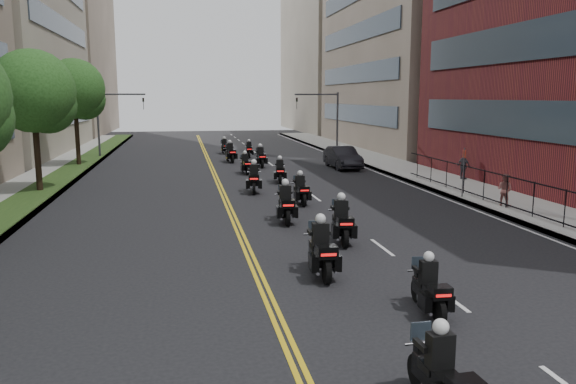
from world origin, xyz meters
name	(u,v)px	position (x,y,z in m)	size (l,w,h in m)	color
sidewalk_right	(432,178)	(12.00, 25.00, 0.07)	(4.00, 90.00, 0.15)	gray
sidewalk_left	(29,190)	(-12.00, 25.00, 0.07)	(4.00, 90.00, 0.15)	gray
grass_strip	(44,187)	(-11.20, 25.00, 0.17)	(2.00, 90.00, 0.04)	#213C16
building_right_far	(344,46)	(21.50, 78.00, 13.00)	(15.00, 28.00, 26.00)	gray
building_left_far	(45,40)	(-22.00, 78.00, 13.00)	(16.00, 28.00, 26.00)	#766756
iron_fence	(549,204)	(11.00, 12.00, 0.90)	(0.05, 28.00, 1.50)	black
street_trees	(5,98)	(-11.05, 18.61, 5.13)	(4.40, 38.40, 7.98)	black
traffic_signal_right	(327,113)	(9.54, 42.00, 3.70)	(4.09, 0.20, 5.60)	#3F3F44
traffic_signal_left	(109,115)	(-9.54, 42.00, 3.70)	(4.09, 0.20, 5.60)	#3F3F44
motorcycle_0	(443,378)	(0.54, -0.08, 0.63)	(0.52, 2.17, 1.60)	black
motorcycle_1	(429,290)	(2.20, 4.03, 0.60)	(0.51, 2.06, 1.52)	black
motorcycle_2	(321,252)	(0.36, 7.38, 0.72)	(0.58, 2.47, 1.82)	black
motorcycle_3	(342,223)	(2.00, 10.93, 0.71)	(0.70, 2.44, 1.80)	black
motorcycle_4	(286,205)	(0.63, 14.57, 0.72)	(0.64, 2.46, 1.81)	black
motorcycle_5	(301,191)	(2.07, 18.37, 0.65)	(0.51, 2.23, 1.65)	black
motorcycle_6	(254,180)	(0.26, 22.13, 0.72)	(0.73, 2.45, 1.81)	black
motorcycle_7	(280,172)	(2.27, 25.47, 0.65)	(0.67, 2.22, 1.64)	black
motorcycle_8	(245,165)	(0.64, 29.75, 0.62)	(0.56, 2.14, 1.58)	black
motorcycle_9	(261,158)	(2.17, 33.27, 0.69)	(0.54, 2.36, 1.75)	black
motorcycle_10	(230,153)	(0.21, 36.84, 0.71)	(0.72, 2.42, 1.79)	black
motorcycle_11	(249,150)	(2.13, 40.24, 0.62)	(0.56, 2.13, 1.57)	black
motorcycle_12	(225,147)	(0.29, 43.79, 0.63)	(0.62, 2.15, 1.59)	black
parked_sedan	(343,157)	(8.00, 31.50, 0.80)	(1.68, 4.83, 1.59)	black
pedestrian_b	(505,190)	(11.20, 15.51, 0.90)	(0.73, 0.57, 1.50)	#8F534E
pedestrian_c	(464,166)	(13.50, 23.78, 0.97)	(0.96, 0.40, 1.63)	#3D3C43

